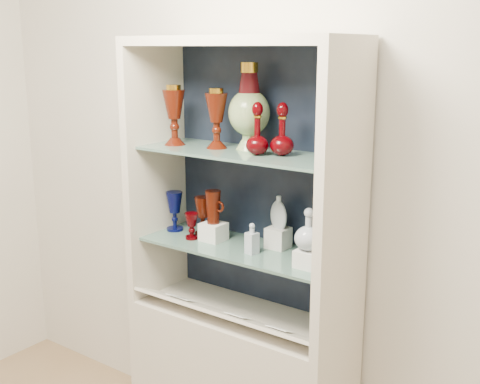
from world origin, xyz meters
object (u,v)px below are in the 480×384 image
Objects in this scene: ruby_decanter_a at (257,125)px; ruby_goblet_tall at (203,216)px; flat_flask at (279,211)px; clear_round_decanter at (308,230)px; lidded_bowl at (333,153)px; enamel_urn at (249,106)px; cobalt_goblet at (175,211)px; clear_square_bottle at (252,238)px; ruby_pitcher at (213,207)px; pedestal_lamp_left at (174,115)px; ruby_goblet_small at (192,226)px; pedestal_lamp_right at (217,118)px; ruby_decanter_b at (282,128)px; cameo_medallion at (331,221)px.

ruby_goblet_tall is (-0.35, 0.07, -0.45)m from ruby_decanter_a.
clear_round_decanter is (0.22, -0.13, -0.01)m from flat_flask.
lidded_bowl is at bearing -2.31° from flat_flask.
enamel_urn is 0.64m from cobalt_goblet.
clear_round_decanter reaches higher than clear_square_bottle.
flat_flask is (0.04, 0.11, -0.38)m from ruby_decanter_a.
ruby_pitcher is 0.26m from clear_square_bottle.
pedestal_lamp_left is 0.44m from ruby_pitcher.
ruby_goblet_small is 0.91× the size of clear_square_bottle.
pedestal_lamp_left is 1.82× the size of flat_flask.
pedestal_lamp_right reaches higher than lidded_bowl.
pedestal_lamp_left is at bearing -146.41° from ruby_goblet_tall.
ruby_pitcher is (0.19, 0.03, -0.40)m from pedestal_lamp_left.
ruby_goblet_tall is 1.35× the size of clear_square_bottle.
flat_flask is (-0.05, 0.07, -0.37)m from ruby_decanter_b.
pedestal_lamp_right is at bearing 23.49° from ruby_goblet_small.
clear_square_bottle is (-0.10, -0.06, -0.47)m from ruby_decanter_b.
ruby_goblet_small is (-0.44, -0.06, -0.47)m from ruby_decanter_b.
ruby_goblet_tall is 0.61m from clear_round_decanter.
ruby_decanter_a reaches higher than cobalt_goblet.
clear_round_decanter is at bearing -1.53° from pedestal_lamp_left.
ruby_decanter_a is 0.10m from ruby_decanter_b.
enamel_urn reaches higher than ruby_goblet_small.
cobalt_goblet is 1.15× the size of clear_round_decanter.
pedestal_lamp_right is 1.76× the size of flat_flask.
ruby_goblet_tall is at bearing -173.61° from enamel_urn.
clear_square_bottle is 0.81× the size of clear_round_decanter.
lidded_bowl is 0.76× the size of ruby_goblet_small.
pedestal_lamp_left is 2.00× the size of clear_square_bottle.
pedestal_lamp_left is at bearing -179.97° from ruby_decanter_a.
clear_square_bottle is at bearing -150.11° from ruby_decanter_b.
pedestal_lamp_right is 0.15m from enamel_urn.
clear_square_bottle is (0.24, -0.04, -0.09)m from ruby_pitcher.
flat_flask is at bearing 17.98° from ruby_goblet_small.
pedestal_lamp_left is 0.80m from lidded_bowl.
flat_flask is 0.26m from cameo_medallion.
clear_square_bottle is 0.97× the size of cameo_medallion.
ruby_decanter_b is 1.26× the size of ruby_goblet_tall.
ruby_goblet_tall is (-0.44, 0.02, -0.44)m from ruby_decanter_b.
ruby_decanter_b is 1.88× the size of ruby_goblet_small.
pedestal_lamp_left is 1.63× the size of clear_round_decanter.
cameo_medallion is (0.65, 0.10, 0.11)m from ruby_goblet_small.
ruby_pitcher is at bearing 173.26° from ruby_decanter_a.
ruby_decanter_a reaches higher than flat_flask.
flat_flask reaches higher than ruby_goblet_tall.
flat_flask is at bearing 17.51° from ruby_pitcher.
clear_round_decanter is (0.17, -0.06, -0.38)m from ruby_decanter_b.
ruby_goblet_tall is at bearing 8.31° from cobalt_goblet.
lidded_bowl is 0.56× the size of clear_round_decanter.
ruby_goblet_small is (-0.35, -0.01, -0.48)m from ruby_decanter_a.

